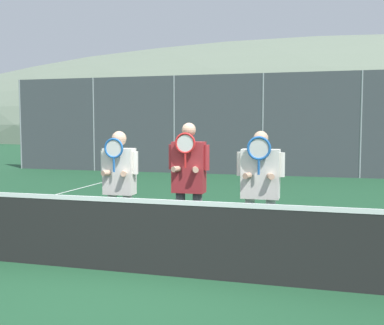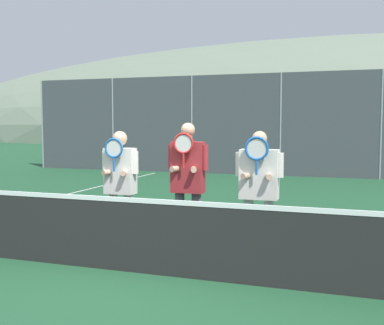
% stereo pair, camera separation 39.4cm
% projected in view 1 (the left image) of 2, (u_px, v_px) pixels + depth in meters
% --- Properties ---
extents(ground_plane, '(120.00, 120.00, 0.00)m').
position_uv_depth(ground_plane, '(140.00, 273.00, 5.81)').
color(ground_plane, '#1E4C2D').
extents(hill_distant, '(127.40, 70.78, 24.77)m').
position_uv_depth(hill_distant, '(310.00, 137.00, 67.17)').
color(hill_distant, slate).
rests_on(hill_distant, ground_plane).
extents(clubhouse_building, '(19.07, 5.50, 3.63)m').
position_uv_depth(clubhouse_building, '(288.00, 123.00, 24.32)').
color(clubhouse_building, tan).
rests_on(clubhouse_building, ground_plane).
extents(fence_back, '(19.54, 0.06, 3.56)m').
position_uv_depth(fence_back, '(263.00, 125.00, 16.76)').
color(fence_back, gray).
rests_on(fence_back, ground_plane).
extents(tennis_net, '(12.08, 0.09, 1.02)m').
position_uv_depth(tennis_net, '(140.00, 235.00, 5.77)').
color(tennis_net, gray).
rests_on(tennis_net, ground_plane).
extents(player_leftmost, '(0.56, 0.34, 1.70)m').
position_uv_depth(player_leftmost, '(119.00, 181.00, 6.74)').
color(player_leftmost, white).
rests_on(player_leftmost, ground_plane).
extents(player_center_left, '(0.57, 0.34, 1.82)m').
position_uv_depth(player_center_left, '(189.00, 179.00, 6.52)').
color(player_center_left, '#56565B').
rests_on(player_center_left, ground_plane).
extents(player_center_right, '(0.63, 0.34, 1.71)m').
position_uv_depth(player_center_right, '(260.00, 184.00, 6.34)').
color(player_center_right, white).
rests_on(player_center_right, ground_plane).
extents(car_far_left, '(4.49, 2.08, 1.70)m').
position_uv_depth(car_far_left, '(147.00, 145.00, 21.25)').
color(car_far_left, maroon).
rests_on(car_far_left, ground_plane).
extents(car_left_of_center, '(4.32, 2.00, 1.66)m').
position_uv_depth(car_left_of_center, '(260.00, 147.00, 20.05)').
color(car_left_of_center, black).
rests_on(car_left_of_center, ground_plane).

